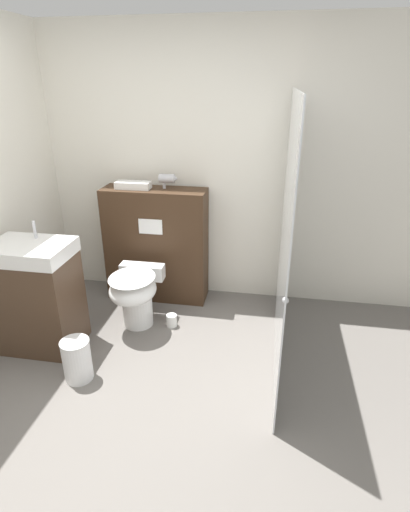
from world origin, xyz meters
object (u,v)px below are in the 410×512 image
hair_drier (168,179)px  waste_bin (77,360)px  sink_vanity (37,296)px  toilet (135,293)px

hair_drier → waste_bin: bearing=-105.2°
hair_drier → waste_bin: hair_drier is taller
sink_vanity → hair_drier: size_ratio=6.15×
toilet → sink_vanity: (-0.66, -0.39, 0.12)m
toilet → sink_vanity: bearing=-149.6°
toilet → waste_bin: (-0.20, -0.73, -0.17)m
toilet → hair_drier: size_ratio=3.29×
toilet → sink_vanity: sink_vanity is taller
toilet → sink_vanity: 0.78m
waste_bin → toilet: bearing=74.9°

